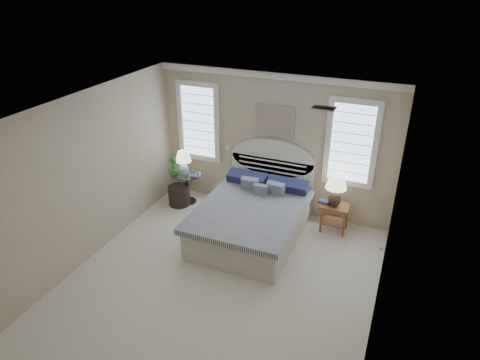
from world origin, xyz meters
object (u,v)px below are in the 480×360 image
(bed, at_px, (253,216))
(side_table_left, at_px, (187,185))
(floor_pot, at_px, (179,195))
(lamp_left, at_px, (183,160))
(lamp_right, at_px, (336,187))
(nightstand_right, at_px, (335,212))

(bed, xyz_separation_m, side_table_left, (-1.65, 0.59, 0.00))
(side_table_left, xyz_separation_m, floor_pot, (-0.12, -0.15, -0.19))
(floor_pot, distance_m, lamp_left, 0.76)
(floor_pot, height_order, lamp_left, lamp_left)
(bed, xyz_separation_m, lamp_right, (1.28, 0.65, 0.52))
(nightstand_right, xyz_separation_m, floor_pot, (-3.07, -0.25, -0.19))
(bed, height_order, nightstand_right, bed)
(floor_pot, bearing_deg, bed, -14.16)
(side_table_left, height_order, lamp_right, lamp_right)
(bed, relative_size, side_table_left, 3.61)
(bed, bearing_deg, lamp_left, 162.00)
(floor_pot, height_order, lamp_right, lamp_right)
(bed, height_order, lamp_left, bed)
(side_table_left, relative_size, nightstand_right, 1.19)
(nightstand_right, bearing_deg, side_table_left, -178.06)
(bed, distance_m, lamp_left, 1.85)
(bed, bearing_deg, side_table_left, 160.26)
(bed, height_order, lamp_right, bed)
(nightstand_right, xyz_separation_m, lamp_left, (-2.98, -0.15, 0.56))
(side_table_left, distance_m, lamp_right, 2.97)
(bed, relative_size, floor_pot, 5.26)
(nightstand_right, bearing_deg, floor_pot, -175.41)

